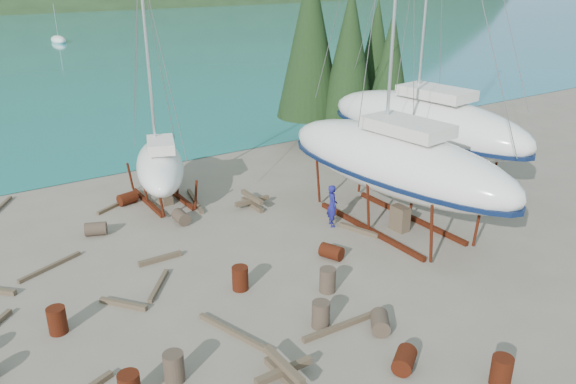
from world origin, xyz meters
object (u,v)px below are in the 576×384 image
large_sailboat_near (395,160)px  small_sailboat_shore (160,165)px  worker (332,205)px  large_sailboat_far (424,122)px

large_sailboat_near → small_sailboat_shore: (-7.38, 8.22, -1.18)m
large_sailboat_near → worker: large_sailboat_near is taller
small_sailboat_shore → worker: bearing=-33.3°
large_sailboat_near → small_sailboat_shore: size_ratio=1.68×
large_sailboat_far → worker: bearing=-171.5°
large_sailboat_far → small_sailboat_shore: size_ratio=1.73×
small_sailboat_shore → worker: small_sailboat_shore is taller
large_sailboat_far → small_sailboat_shore: (-12.81, 4.71, -1.31)m
large_sailboat_near → large_sailboat_far: 6.47m
small_sailboat_shore → large_sailboat_far: bearing=-1.0°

